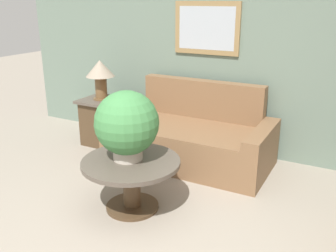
{
  "coord_description": "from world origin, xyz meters",
  "views": [
    {
      "loc": [
        1.16,
        -1.58,
        1.89
      ],
      "look_at": [
        -0.61,
        1.73,
        0.61
      ],
      "focal_mm": 40.0,
      "sensor_mm": 36.0,
      "label": 1
    }
  ],
  "objects_px": {
    "potted_plant_on_table": "(127,124)",
    "coffee_table": "(131,174)",
    "side_table": "(103,121)",
    "couch_main": "(190,138)",
    "table_lamp": "(100,73)"
  },
  "relations": [
    {
      "from": "couch_main",
      "to": "potted_plant_on_table",
      "type": "relative_size",
      "value": 3.03
    },
    {
      "from": "side_table",
      "to": "table_lamp",
      "type": "height_order",
      "value": "table_lamp"
    },
    {
      "from": "side_table",
      "to": "couch_main",
      "type": "bearing_deg",
      "value": 0.96
    },
    {
      "from": "couch_main",
      "to": "potted_plant_on_table",
      "type": "bearing_deg",
      "value": -92.36
    },
    {
      "from": "couch_main",
      "to": "coffee_table",
      "type": "distance_m",
      "value": 1.27
    },
    {
      "from": "coffee_table",
      "to": "potted_plant_on_table",
      "type": "xyz_separation_m",
      "value": [
        -0.04,
        0.02,
        0.47
      ]
    },
    {
      "from": "coffee_table",
      "to": "potted_plant_on_table",
      "type": "bearing_deg",
      "value": 158.79
    },
    {
      "from": "couch_main",
      "to": "coffee_table",
      "type": "bearing_deg",
      "value": -90.45
    },
    {
      "from": "coffee_table",
      "to": "side_table",
      "type": "bearing_deg",
      "value": 135.88
    },
    {
      "from": "coffee_table",
      "to": "table_lamp",
      "type": "distance_m",
      "value": 1.89
    },
    {
      "from": "couch_main",
      "to": "table_lamp",
      "type": "distance_m",
      "value": 1.46
    },
    {
      "from": "potted_plant_on_table",
      "to": "coffee_table",
      "type": "bearing_deg",
      "value": -21.21
    },
    {
      "from": "table_lamp",
      "to": "potted_plant_on_table",
      "type": "relative_size",
      "value": 0.81
    },
    {
      "from": "couch_main",
      "to": "table_lamp",
      "type": "height_order",
      "value": "table_lamp"
    },
    {
      "from": "couch_main",
      "to": "table_lamp",
      "type": "bearing_deg",
      "value": -179.04
    }
  ]
}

